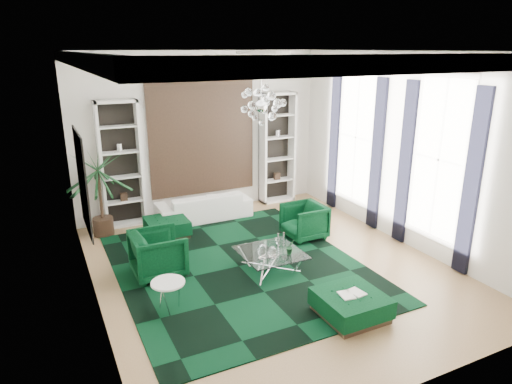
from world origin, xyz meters
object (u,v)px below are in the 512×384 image
sofa (204,206)px  armchair_left (158,254)px  side_table (169,297)px  armchair_right (304,221)px  ottoman_side (167,227)px  ottoman_front (351,305)px  palm (99,183)px  coffee_table (271,261)px

sofa → armchair_left: (-1.66, -2.28, 0.09)m
side_table → sofa: bearing=62.5°
armchair_left → side_table: bearing=172.3°
armchair_right → ottoman_side: armchair_right is taller
armchair_left → ottoman_front: bearing=-139.0°
ottoman_side → side_table: side_table is taller
armchair_left → armchair_right: (3.17, 0.30, -0.04)m
palm → ottoman_side: bearing=-28.4°
coffee_table → side_table: side_table is taller
armchair_left → ottoman_side: (0.60, 1.66, -0.22)m
armchair_right → side_table: size_ratio=1.58×
side_table → palm: palm is taller
coffee_table → ottoman_side: 2.69m
armchair_left → coffee_table: (1.84, -0.73, -0.22)m
armchair_left → side_table: 1.26m
coffee_table → ottoman_front: 1.87m
armchair_left → side_table: armchair_left is taller
ottoman_front → palm: 5.71m
armchair_left → armchair_right: 3.19m
armchair_left → coffee_table: armchair_left is taller
armchair_left → ottoman_side: 1.78m
armchair_right → side_table: (-3.34, -1.54, -0.12)m
sofa → ottoman_front: bearing=96.6°
armchair_left → armchair_right: armchair_left is taller
armchair_left → palm: (-0.60, 2.31, 0.76)m
ottoman_front → side_table: bearing=151.2°
armchair_right → armchair_left: bearing=-84.7°
ottoman_front → palm: (-2.83, 4.87, 0.98)m
coffee_table → armchair_right: bearing=37.6°
sofa → armchair_right: 2.50m
ottoman_side → ottoman_front: (1.62, -4.21, -0.00)m
armchair_left → palm: palm is taller
sofa → armchair_right: (1.51, -1.99, 0.05)m
palm → ottoman_front: bearing=-59.8°
sofa → coffee_table: 3.02m
coffee_table → ottoman_side: bearing=117.4°
sofa → ottoman_side: bearing=30.5°
ottoman_front → palm: bearing=120.2°
ottoman_side → palm: bearing=151.6°
sofa → ottoman_front: (0.56, -4.84, -0.13)m
coffee_table → palm: 4.02m
armchair_right → palm: 4.35m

